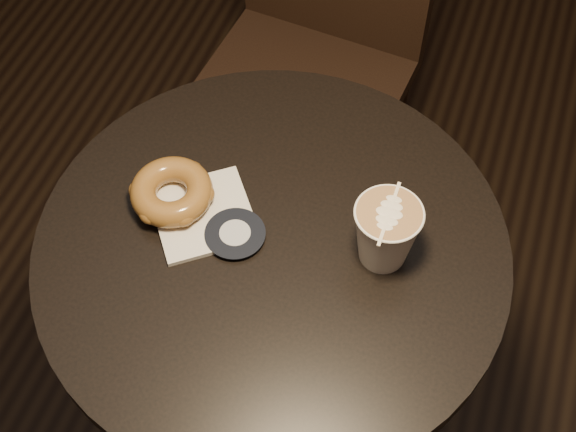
{
  "coord_description": "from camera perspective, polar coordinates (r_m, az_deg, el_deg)",
  "views": [
    {
      "loc": [
        0.23,
        -0.59,
        1.74
      ],
      "look_at": [
        0.01,
        0.03,
        0.79
      ],
      "focal_mm": 50.0,
      "sensor_mm": 36.0,
      "label": 1
    }
  ],
  "objects": [
    {
      "name": "chair",
      "position": [
        1.72,
        2.15,
        13.63
      ],
      "size": [
        0.45,
        0.45,
        1.05
      ],
      "rotation": [
        0.0,
        0.0,
        -0.09
      ],
      "color": "black",
      "rests_on": "ground"
    },
    {
      "name": "pastry_bag",
      "position": [
        1.2,
        -6.03,
        0.11
      ],
      "size": [
        0.2,
        0.2,
        0.01
      ],
      "primitive_type": "cube",
      "rotation": [
        0.0,
        0.0,
        0.65
      ],
      "color": "silver",
      "rests_on": "cafe_table"
    },
    {
      "name": "latte_cup",
      "position": [
        1.12,
        6.95,
        -1.29
      ],
      "size": [
        0.1,
        0.1,
        0.11
      ],
      "primitive_type": null,
      "color": "white",
      "rests_on": "cafe_table"
    },
    {
      "name": "doughnut",
      "position": [
        1.2,
        -8.28,
        1.72
      ],
      "size": [
        0.12,
        0.12,
        0.04
      ],
      "primitive_type": "torus",
      "color": "brown",
      "rests_on": "pastry_bag"
    },
    {
      "name": "cafe_table",
      "position": [
        1.35,
        -1.03,
        -6.47
      ],
      "size": [
        0.7,
        0.7,
        0.75
      ],
      "color": "black",
      "rests_on": "ground"
    }
  ]
}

